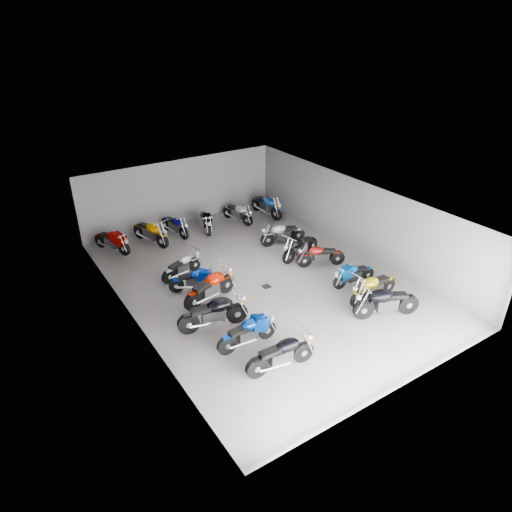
% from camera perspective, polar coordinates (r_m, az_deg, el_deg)
% --- Properties ---
extents(ground, '(14.00, 14.00, 0.00)m').
position_cam_1_polar(ground, '(17.94, 0.41, -3.14)').
color(ground, gray).
rests_on(ground, ground).
extents(wall_back, '(10.00, 0.10, 3.20)m').
position_cam_1_polar(wall_back, '(22.88, -9.37, 7.94)').
color(wall_back, slate).
rests_on(wall_back, ground).
extents(wall_left, '(0.10, 14.00, 3.20)m').
position_cam_1_polar(wall_left, '(15.32, -15.40, -3.11)').
color(wall_left, slate).
rests_on(wall_left, ground).
extents(wall_right, '(0.10, 14.00, 3.20)m').
position_cam_1_polar(wall_right, '(20.12, 12.44, 4.85)').
color(wall_right, slate).
rests_on(wall_right, ground).
extents(ceiling, '(10.00, 14.00, 0.04)m').
position_cam_1_polar(ceiling, '(16.52, 0.45, 6.50)').
color(ceiling, black).
rests_on(ceiling, wall_back).
extents(drain_grate, '(0.32, 0.32, 0.01)m').
position_cam_1_polar(drain_grate, '(17.58, 1.31, -3.82)').
color(drain_grate, black).
rests_on(drain_grate, ground).
extents(motorcycle_left_a, '(2.22, 0.51, 0.98)m').
position_cam_1_polar(motorcycle_left_a, '(13.53, 3.21, -12.15)').
color(motorcycle_left_a, black).
rests_on(motorcycle_left_a, ground).
extents(motorcycle_left_b, '(2.09, 0.41, 0.92)m').
position_cam_1_polar(motorcycle_left_b, '(14.37, -1.02, -9.52)').
color(motorcycle_left_b, black).
rests_on(motorcycle_left_b, ground).
extents(motorcycle_left_c, '(2.38, 0.69, 1.05)m').
position_cam_1_polar(motorcycle_left_c, '(15.15, -5.29, -7.10)').
color(motorcycle_left_c, black).
rests_on(motorcycle_left_c, ground).
extents(motorcycle_left_d, '(2.29, 0.73, 1.02)m').
position_cam_1_polar(motorcycle_left_d, '(16.54, -5.72, -3.93)').
color(motorcycle_left_d, black).
rests_on(motorcycle_left_d, ground).
extents(motorcycle_left_e, '(1.75, 0.90, 0.83)m').
position_cam_1_polar(motorcycle_left_e, '(17.25, -7.72, -3.04)').
color(motorcycle_left_e, black).
rests_on(motorcycle_left_e, ground).
extents(motorcycle_left_f, '(1.89, 0.64, 0.85)m').
position_cam_1_polar(motorcycle_left_f, '(18.25, -9.23, -1.29)').
color(motorcycle_left_f, black).
rests_on(motorcycle_left_f, ground).
extents(motorcycle_right_a, '(2.27, 1.03, 1.05)m').
position_cam_1_polar(motorcycle_right_a, '(16.25, 15.92, -5.55)').
color(motorcycle_right_a, black).
rests_on(motorcycle_right_a, ground).
extents(motorcycle_right_b, '(2.25, 0.46, 0.99)m').
position_cam_1_polar(motorcycle_right_b, '(17.01, 14.43, -3.86)').
color(motorcycle_right_b, black).
rests_on(motorcycle_right_b, ground).
extents(motorcycle_right_c, '(1.89, 0.42, 0.83)m').
position_cam_1_polar(motorcycle_right_c, '(17.86, 12.08, -2.28)').
color(motorcycle_right_c, black).
rests_on(motorcycle_right_c, ground).
extents(motorcycle_right_d, '(1.93, 0.93, 0.90)m').
position_cam_1_polar(motorcycle_right_d, '(18.97, 8.05, 0.08)').
color(motorcycle_right_d, black).
rests_on(motorcycle_right_d, ground).
extents(motorcycle_right_e, '(2.16, 0.63, 0.96)m').
position_cam_1_polar(motorcycle_right_e, '(19.50, 5.52, 1.16)').
color(motorcycle_right_e, black).
rests_on(motorcycle_right_e, ground).
extents(motorcycle_right_f, '(2.14, 0.62, 0.95)m').
position_cam_1_polar(motorcycle_right_f, '(20.68, 3.32, 2.83)').
color(motorcycle_right_f, black).
rests_on(motorcycle_right_f, ground).
extents(motorcycle_back_a, '(1.02, 1.98, 0.93)m').
position_cam_1_polar(motorcycle_back_a, '(20.94, -17.54, 1.82)').
color(motorcycle_back_a, black).
rests_on(motorcycle_back_a, ground).
extents(motorcycle_back_b, '(0.85, 2.25, 1.02)m').
position_cam_1_polar(motorcycle_back_b, '(21.22, -13.01, 2.92)').
color(motorcycle_back_b, black).
rests_on(motorcycle_back_b, ground).
extents(motorcycle_back_c, '(0.58, 2.05, 0.91)m').
position_cam_1_polar(motorcycle_back_c, '(21.88, -10.08, 3.82)').
color(motorcycle_back_c, black).
rests_on(motorcycle_back_c, ground).
extents(motorcycle_back_d, '(0.69, 2.02, 0.91)m').
position_cam_1_polar(motorcycle_back_d, '(22.17, -6.33, 4.41)').
color(motorcycle_back_d, black).
rests_on(motorcycle_back_d, ground).
extents(motorcycle_back_e, '(0.60, 2.07, 0.92)m').
position_cam_1_polar(motorcycle_back_e, '(22.97, -2.27, 5.44)').
color(motorcycle_back_e, black).
rests_on(motorcycle_back_e, ground).
extents(motorcycle_back_f, '(0.50, 2.35, 1.03)m').
position_cam_1_polar(motorcycle_back_f, '(23.72, 1.34, 6.35)').
color(motorcycle_back_f, black).
rests_on(motorcycle_back_f, ground).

